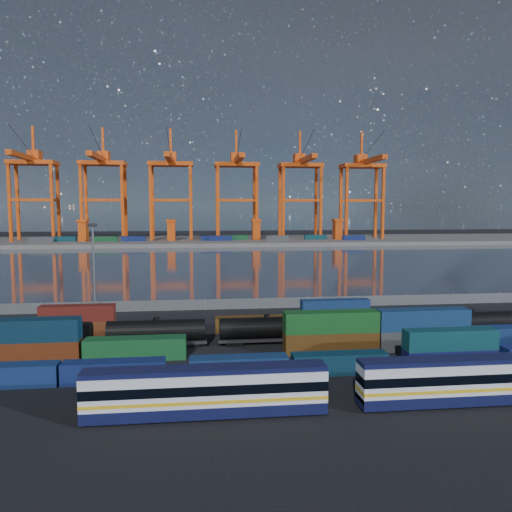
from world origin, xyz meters
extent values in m
plane|color=black|center=(0.00, 0.00, 0.00)|extent=(700.00, 700.00, 0.00)
plane|color=#2D3341|center=(0.00, 105.00, 0.01)|extent=(700.00, 700.00, 0.00)
cube|color=#514F4C|center=(0.00, 210.00, 1.00)|extent=(700.00, 70.00, 2.00)
cone|color=#1E2630|center=(-600.00, 1600.00, 210.00)|extent=(1000.00, 1000.00, 420.00)
cone|color=#1E2630|center=(-200.00, 1600.00, 260.00)|extent=(1100.00, 1100.00, 520.00)
cone|color=#1E2630|center=(200.00, 1600.00, 230.00)|extent=(1040.00, 1040.00, 460.00)
cone|color=#1E2630|center=(600.00, 1600.00, 190.00)|extent=(960.00, 960.00, 380.00)
cone|color=#1E2630|center=(950.00, 1600.00, 150.00)|extent=(840.00, 840.00, 300.00)
cube|color=silver|center=(-10.67, -21.11, 2.61)|extent=(22.52, 2.70, 3.42)
cube|color=#0E1134|center=(-10.67, -21.11, 0.81)|extent=(22.52, 2.76, 1.08)
cube|color=#0E1134|center=(-10.67, -21.11, 4.55)|extent=(22.52, 2.43, 0.45)
cube|color=gold|center=(-10.67, -21.11, 1.89)|extent=(22.55, 2.78, 0.32)
cube|color=black|center=(-10.67, -21.11, 2.97)|extent=(22.55, 2.78, 0.90)
cube|color=black|center=(-18.56, -21.11, 0.32)|extent=(2.70, 1.80, 0.63)
cube|color=black|center=(-2.79, -21.11, 0.32)|extent=(2.70, 1.80, 0.63)
cube|color=silver|center=(15.33, -21.11, 2.61)|extent=(22.52, 2.70, 3.42)
cube|color=#0E1134|center=(15.33, -21.11, 0.81)|extent=(22.52, 2.76, 1.08)
cube|color=#0E1134|center=(15.33, -21.11, 4.55)|extent=(22.52, 2.43, 0.45)
cube|color=gold|center=(15.33, -21.11, 1.89)|extent=(22.55, 2.78, 0.32)
cube|color=black|center=(15.33, -21.11, 2.97)|extent=(22.55, 2.78, 0.90)
cube|color=black|center=(7.44, -21.11, 0.32)|extent=(2.70, 1.80, 0.63)
cube|color=navy|center=(-32.30, -10.53, 1.22)|extent=(11.27, 2.29, 2.44)
cube|color=navy|center=(-20.73, -10.53, 1.22)|extent=(11.27, 2.29, 2.44)
cube|color=navy|center=(-6.76, -10.53, 1.22)|extent=(11.27, 2.29, 2.44)
cube|color=#0C2B40|center=(5.13, -10.53, 1.22)|extent=(11.27, 2.29, 2.44)
cube|color=#0F114E|center=(18.81, -10.53, 1.22)|extent=(11.27, 2.29, 2.44)
cube|color=#0E424A|center=(18.81, -10.53, 3.66)|extent=(11.27, 2.29, 2.44)
cube|color=#60260E|center=(-32.66, -2.06, 1.40)|extent=(12.89, 2.62, 2.79)
cube|color=#0B283C|center=(-32.66, -2.06, 4.19)|extent=(12.89, 2.62, 2.79)
cube|color=#165527|center=(-19.40, -2.06, 1.40)|extent=(12.89, 2.62, 2.79)
cube|color=#513110|center=(6.47, -2.06, 1.40)|extent=(12.89, 2.62, 2.79)
cube|color=#17571F|center=(6.47, -2.06, 4.19)|extent=(12.89, 2.62, 2.79)
cube|color=#3B3E40|center=(19.21, -2.06, 1.40)|extent=(12.89, 2.62, 2.79)
cube|color=navy|center=(19.21, -2.06, 4.19)|extent=(12.89, 2.62, 2.79)
cube|color=navy|center=(31.74, -2.06, 1.40)|extent=(12.89, 2.62, 2.79)
cube|color=#642C14|center=(-29.47, 10.56, 1.19)|extent=(10.99, 2.23, 2.38)
cube|color=#5F1913|center=(-29.47, 10.56, 3.57)|extent=(10.99, 2.23, 2.38)
cube|color=#4E310F|center=(-3.23, 10.56, 1.19)|extent=(10.99, 2.23, 2.38)
cube|color=#5F130E|center=(10.49, 10.56, 1.19)|extent=(10.99, 2.23, 2.38)
cube|color=navy|center=(10.49, 10.56, 3.57)|extent=(10.99, 2.23, 2.38)
cube|color=#622F13|center=(21.99, 10.56, 1.19)|extent=(10.99, 2.23, 2.38)
cylinder|color=black|center=(-32.63, 3.00, 2.37)|extent=(13.41, 2.99, 2.99)
cylinder|color=black|center=(-32.63, 3.00, 4.02)|extent=(0.83, 0.83, 0.52)
cube|color=black|center=(-32.63, 3.00, 0.72)|extent=(13.92, 2.06, 0.41)
cube|color=black|center=(-37.28, 3.00, 0.31)|extent=(2.58, 1.86, 0.62)
cube|color=black|center=(-27.99, 3.00, 0.31)|extent=(2.58, 1.86, 0.62)
cylinder|color=black|center=(-17.13, 3.00, 2.37)|extent=(13.41, 2.99, 2.99)
cylinder|color=black|center=(-17.13, 3.00, 4.02)|extent=(0.83, 0.83, 0.52)
cube|color=black|center=(-17.13, 3.00, 0.72)|extent=(13.92, 2.06, 0.41)
cube|color=black|center=(-21.78, 3.00, 0.31)|extent=(2.58, 1.86, 0.62)
cube|color=black|center=(-12.49, 3.00, 0.31)|extent=(2.58, 1.86, 0.62)
cylinder|color=black|center=(-1.63, 3.00, 2.37)|extent=(13.41, 2.99, 2.99)
cylinder|color=black|center=(-1.63, 3.00, 4.02)|extent=(0.83, 0.83, 0.52)
cube|color=black|center=(-1.63, 3.00, 0.72)|extent=(13.92, 2.06, 0.41)
cube|color=black|center=(-6.28, 3.00, 0.31)|extent=(2.58, 1.86, 0.62)
cube|color=black|center=(3.01, 3.00, 0.31)|extent=(2.58, 1.86, 0.62)
cylinder|color=black|center=(13.87, 3.00, 2.37)|extent=(13.41, 2.99, 2.99)
cylinder|color=black|center=(13.87, 3.00, 4.02)|extent=(0.83, 0.83, 0.52)
cube|color=black|center=(13.87, 3.00, 0.72)|extent=(13.92, 2.06, 0.41)
cube|color=black|center=(9.22, 3.00, 0.31)|extent=(2.58, 1.86, 0.62)
cube|color=black|center=(18.51, 3.00, 0.31)|extent=(2.58, 1.86, 0.62)
cylinder|color=black|center=(29.37, 3.00, 2.37)|extent=(13.41, 2.99, 2.99)
cylinder|color=black|center=(29.37, 3.00, 4.02)|extent=(0.83, 0.83, 0.52)
cube|color=black|center=(29.37, 3.00, 0.72)|extent=(13.92, 2.06, 0.41)
cube|color=black|center=(24.72, 3.00, 0.31)|extent=(2.58, 1.86, 0.62)
cube|color=black|center=(34.01, 3.00, 0.31)|extent=(2.58, 1.86, 0.62)
cube|color=#595B5E|center=(0.00, 28.00, 1.00)|extent=(160.00, 0.06, 2.00)
cylinder|color=slate|center=(-40.00, 28.00, 1.10)|extent=(0.12, 0.12, 2.20)
cylinder|color=slate|center=(-30.00, 28.00, 1.10)|extent=(0.12, 0.12, 2.20)
cylinder|color=slate|center=(-20.00, 28.00, 1.10)|extent=(0.12, 0.12, 2.20)
cylinder|color=slate|center=(-10.00, 28.00, 1.10)|extent=(0.12, 0.12, 2.20)
cylinder|color=slate|center=(0.00, 28.00, 1.10)|extent=(0.12, 0.12, 2.20)
cylinder|color=slate|center=(10.00, 28.00, 1.10)|extent=(0.12, 0.12, 2.20)
cylinder|color=slate|center=(20.00, 28.00, 1.10)|extent=(0.12, 0.12, 2.20)
cylinder|color=slate|center=(30.00, 28.00, 1.10)|extent=(0.12, 0.12, 2.20)
cylinder|color=slate|center=(40.00, 28.00, 1.10)|extent=(0.12, 0.12, 2.20)
cylinder|color=slate|center=(50.00, 28.00, 1.10)|extent=(0.12, 0.12, 2.20)
cylinder|color=slate|center=(-30.00, 26.00, 8.00)|extent=(0.36, 0.36, 16.00)
cube|color=black|center=(-30.00, 26.00, 16.30)|extent=(1.60, 0.40, 0.60)
cube|color=#D9480F|center=(-105.32, 199.37, 21.12)|extent=(1.50, 1.50, 42.23)
cube|color=#D9480F|center=(-105.32, 210.63, 21.12)|extent=(1.50, 1.50, 42.23)
cube|color=#D9480F|center=(-84.68, 199.37, 21.12)|extent=(1.50, 1.50, 42.23)
cube|color=#D9480F|center=(-84.68, 210.63, 21.12)|extent=(1.50, 1.50, 42.23)
cube|color=#D9480F|center=(-95.00, 199.37, 23.23)|extent=(20.65, 1.31, 1.31)
cube|color=#D9480F|center=(-95.00, 210.63, 23.23)|extent=(20.65, 1.31, 1.31)
cube|color=#D9480F|center=(-95.00, 205.00, 42.23)|extent=(23.46, 13.14, 2.06)
cube|color=#D9480F|center=(-95.00, 193.74, 44.11)|extent=(2.82, 45.05, 2.35)
cube|color=#D9480F|center=(-95.00, 208.75, 46.45)|extent=(5.63, 7.51, 4.69)
cube|color=#D9480F|center=(-95.00, 206.88, 53.49)|extent=(1.13, 1.13, 15.02)
cylinder|color=black|center=(-95.00, 191.49, 50.68)|extent=(0.23, 38.63, 12.74)
cube|color=#D9480F|center=(-70.32, 199.37, 21.12)|extent=(1.50, 1.50, 42.23)
cube|color=#D9480F|center=(-70.32, 210.63, 21.12)|extent=(1.50, 1.50, 42.23)
cube|color=#D9480F|center=(-49.68, 199.37, 21.12)|extent=(1.50, 1.50, 42.23)
cube|color=#D9480F|center=(-49.68, 210.63, 21.12)|extent=(1.50, 1.50, 42.23)
cube|color=#D9480F|center=(-60.00, 199.37, 23.23)|extent=(20.65, 1.31, 1.31)
cube|color=#D9480F|center=(-60.00, 210.63, 23.23)|extent=(20.65, 1.31, 1.31)
cube|color=#D9480F|center=(-60.00, 205.00, 42.23)|extent=(23.46, 13.14, 2.06)
cube|color=#D9480F|center=(-60.00, 193.74, 44.11)|extent=(2.82, 45.05, 2.35)
cube|color=#D9480F|center=(-60.00, 208.75, 46.45)|extent=(5.63, 7.51, 4.69)
cube|color=#D9480F|center=(-60.00, 206.88, 53.49)|extent=(1.13, 1.13, 15.02)
cylinder|color=black|center=(-60.00, 191.49, 50.68)|extent=(0.23, 38.63, 12.74)
cube|color=#D9480F|center=(-35.32, 199.37, 21.12)|extent=(1.50, 1.50, 42.23)
cube|color=#D9480F|center=(-35.32, 210.63, 21.12)|extent=(1.50, 1.50, 42.23)
cube|color=#D9480F|center=(-14.68, 199.37, 21.12)|extent=(1.50, 1.50, 42.23)
cube|color=#D9480F|center=(-14.68, 210.63, 21.12)|extent=(1.50, 1.50, 42.23)
cube|color=#D9480F|center=(-25.00, 199.37, 23.23)|extent=(20.65, 1.31, 1.31)
cube|color=#D9480F|center=(-25.00, 210.63, 23.23)|extent=(20.65, 1.31, 1.31)
cube|color=#D9480F|center=(-25.00, 205.00, 42.23)|extent=(23.46, 13.14, 2.06)
cube|color=#D9480F|center=(-25.00, 193.74, 44.11)|extent=(2.82, 45.05, 2.35)
cube|color=#D9480F|center=(-25.00, 208.75, 46.45)|extent=(5.63, 7.51, 4.69)
cube|color=#D9480F|center=(-25.00, 206.88, 53.49)|extent=(1.13, 1.13, 15.02)
cylinder|color=black|center=(-25.00, 191.49, 50.68)|extent=(0.23, 38.63, 12.74)
cube|color=#D9480F|center=(-0.32, 199.37, 21.12)|extent=(1.50, 1.50, 42.23)
cube|color=#D9480F|center=(-0.32, 210.63, 21.12)|extent=(1.50, 1.50, 42.23)
cube|color=#D9480F|center=(20.32, 199.37, 21.12)|extent=(1.50, 1.50, 42.23)
cube|color=#D9480F|center=(20.32, 210.63, 21.12)|extent=(1.50, 1.50, 42.23)
cube|color=#D9480F|center=(10.00, 199.37, 23.23)|extent=(20.65, 1.31, 1.31)
cube|color=#D9480F|center=(10.00, 210.63, 23.23)|extent=(20.65, 1.31, 1.31)
cube|color=#D9480F|center=(10.00, 205.00, 42.23)|extent=(23.46, 13.14, 2.06)
cube|color=#D9480F|center=(10.00, 193.74, 44.11)|extent=(2.82, 45.05, 2.35)
cube|color=#D9480F|center=(10.00, 208.75, 46.45)|extent=(5.63, 7.51, 4.69)
cube|color=#D9480F|center=(10.00, 206.88, 53.49)|extent=(1.13, 1.13, 15.02)
cylinder|color=black|center=(10.00, 191.49, 50.68)|extent=(0.23, 38.63, 12.74)
cube|color=#D9480F|center=(34.68, 199.37, 21.12)|extent=(1.50, 1.50, 42.23)
cube|color=#D9480F|center=(34.68, 210.63, 21.12)|extent=(1.50, 1.50, 42.23)
cube|color=#D9480F|center=(55.32, 199.37, 21.12)|extent=(1.50, 1.50, 42.23)
cube|color=#D9480F|center=(55.32, 210.63, 21.12)|extent=(1.50, 1.50, 42.23)
cube|color=#D9480F|center=(45.00, 199.37, 23.23)|extent=(20.65, 1.31, 1.31)
cube|color=#D9480F|center=(45.00, 210.63, 23.23)|extent=(20.65, 1.31, 1.31)
cube|color=#D9480F|center=(45.00, 205.00, 42.23)|extent=(23.46, 13.14, 2.06)
cube|color=#D9480F|center=(45.00, 193.74, 44.11)|extent=(2.82, 45.05, 2.35)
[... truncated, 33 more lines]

